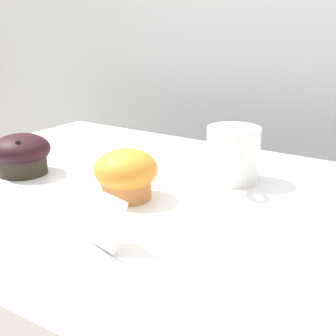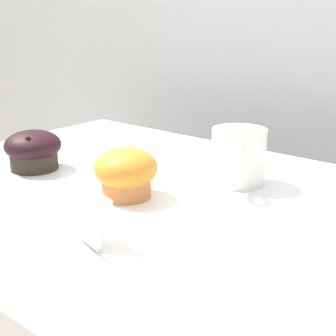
% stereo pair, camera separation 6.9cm
% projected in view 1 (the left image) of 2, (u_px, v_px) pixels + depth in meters
% --- Properties ---
extents(wall_back, '(3.20, 0.10, 1.80)m').
position_uv_depth(wall_back, '(301.00, 144.00, 1.19)').
color(wall_back, '#B2B7BC').
rests_on(wall_back, ground).
extents(muffin_back_left, '(0.10, 0.10, 0.07)m').
position_uv_depth(muffin_back_left, '(22.00, 154.00, 0.80)').
color(muffin_back_left, '#2E281E').
rests_on(muffin_back_left, display_counter).
extents(muffin_back_right, '(0.09, 0.09, 0.08)m').
position_uv_depth(muffin_back_right, '(126.00, 174.00, 0.69)').
color(muffin_back_right, '#C87B3F').
rests_on(muffin_back_right, display_counter).
extents(coffee_cup, '(0.09, 0.12, 0.09)m').
position_uv_depth(coffee_cup, '(233.00, 153.00, 0.76)').
color(coffee_cup, white).
rests_on(coffee_cup, display_counter).
extents(price_card, '(0.06, 0.05, 0.06)m').
position_uv_depth(price_card, '(102.00, 224.00, 0.53)').
color(price_card, white).
rests_on(price_card, display_counter).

